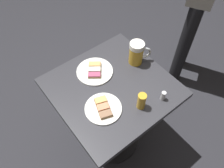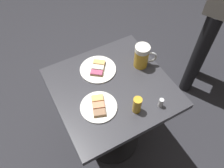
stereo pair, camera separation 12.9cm
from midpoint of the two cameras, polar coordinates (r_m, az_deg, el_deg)
The scene contains 7 objects.
ground_plane at distance 1.96m, azimuth -1.93°, elevation -13.72°, with size 6.00×6.00×0.00m, color #28282D.
cafe_table at distance 1.46m, azimuth -2.53°, elevation -5.08°, with size 0.67×0.65×0.75m.
plate_near at distance 1.22m, azimuth -5.29°, elevation -6.34°, with size 0.20×0.20×0.03m.
plate_far at distance 1.37m, azimuth -7.10°, elevation 3.14°, with size 0.22×0.22×0.03m.
beer_mug at distance 1.37m, azimuth 3.65°, elevation 7.72°, with size 0.13×0.09×0.15m.
beer_glass_small at distance 1.19m, azimuth 4.43°, elevation -4.57°, with size 0.05×0.05×0.10m, color gold.
salt_shaker at distance 1.25m, azimuth 10.02°, elevation -3.17°, with size 0.03×0.03×0.06m, color silver.
Camera 1 is at (0.48, 0.61, 1.80)m, focal length 36.00 mm.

